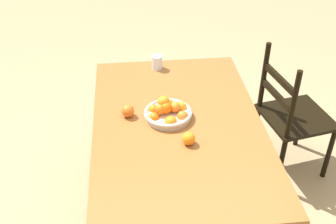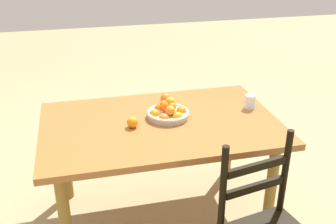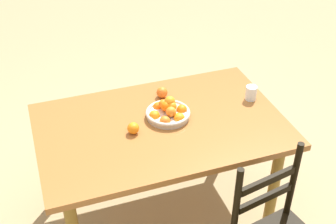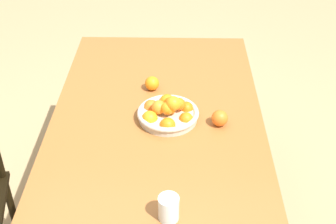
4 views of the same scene
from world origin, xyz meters
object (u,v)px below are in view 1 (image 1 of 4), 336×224
Objects in this scene: orange_loose_1 at (189,139)px; fruit_bowl at (168,112)px; chair_near_window at (291,118)px; drinking_glass at (157,62)px; dining_table at (178,136)px; orange_loose_0 at (128,111)px.

fruit_bowl is at bearing -161.44° from orange_loose_1.
drinking_glass is at bearing 62.00° from chair_near_window.
chair_near_window is at bearing 113.51° from dining_table.
fruit_bowl reaches higher than drinking_glass.
orange_loose_1 is 0.85m from drinking_glass.
orange_loose_0 is (-0.10, -0.28, 0.13)m from dining_table.
dining_table is 1.59× the size of chair_near_window.
chair_near_window is at bearing 103.29° from orange_loose_0.
orange_loose_1 reaches higher than dining_table.
chair_near_window is 1.05m from orange_loose_1.
fruit_bowl is at bearing 80.87° from orange_loose_0.
drinking_glass is at bearing -178.53° from fruit_bowl.
fruit_bowl is 0.27m from orange_loose_1.
drinking_glass reaches higher than dining_table.
dining_table is at bearing 5.71° from drinking_glass.
dining_table is at bearing 37.43° from fruit_bowl.
fruit_bowl is 2.91× the size of drinking_glass.
dining_table is at bearing -169.61° from orange_loose_1.
orange_loose_0 is at bearing -21.51° from drinking_glass.
orange_loose_1 is (0.19, 0.03, 0.13)m from dining_table.
chair_near_window is at bearing 124.16° from orange_loose_1.
orange_loose_1 is 0.74× the size of drinking_glass.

